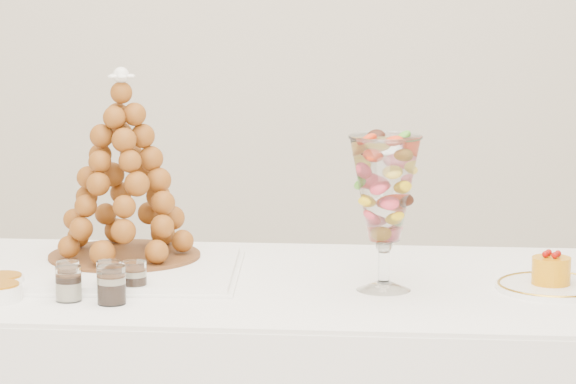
{
  "coord_description": "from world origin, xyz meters",
  "views": [
    {
      "loc": [
        0.17,
        -2.59,
        1.4
      ],
      "look_at": [
        0.08,
        0.22,
        0.93
      ],
      "focal_mm": 85.0,
      "sensor_mm": 36.0,
      "label": 1
    }
  ],
  "objects": [
    {
      "name": "lace_tray",
      "position": [
        -0.31,
        0.26,
        0.75
      ],
      "size": [
        0.55,
        0.41,
        0.02
      ],
      "primitive_type": "cube",
      "rotation": [
        0.0,
        0.0,
        0.01
      ],
      "color": "white",
      "rests_on": "buffet_table"
    },
    {
      "name": "macaron_vase",
      "position": [
        0.28,
        0.13,
        0.95
      ],
      "size": [
        0.14,
        0.14,
        0.32
      ],
      "color": "white",
      "rests_on": "buffet_table"
    },
    {
      "name": "cake_plate",
      "position": [
        0.63,
        0.15,
        0.75
      ],
      "size": [
        0.24,
        0.24,
        0.01
      ],
      "primitive_type": "cylinder",
      "color": "white",
      "rests_on": "buffet_table"
    },
    {
      "name": "verrine_a",
      "position": [
        -0.36,
        0.1,
        0.77
      ],
      "size": [
        0.06,
        0.06,
        0.06
      ],
      "primitive_type": "cylinder",
      "rotation": [
        0.0,
        0.0,
        -0.24
      ],
      "color": "white",
      "rests_on": "buffet_table"
    },
    {
      "name": "verrine_b",
      "position": [
        -0.28,
        0.08,
        0.78
      ],
      "size": [
        0.06,
        0.06,
        0.07
      ],
      "primitive_type": "cylinder",
      "rotation": [
        0.0,
        0.0,
        0.21
      ],
      "color": "white",
      "rests_on": "buffet_table"
    },
    {
      "name": "verrine_c",
      "position": [
        -0.23,
        0.08,
        0.78
      ],
      "size": [
        0.06,
        0.06,
        0.07
      ],
      "primitive_type": "cylinder",
      "rotation": [
        0.0,
        0.0,
        -0.21
      ],
      "color": "white",
      "rests_on": "buffet_table"
    },
    {
      "name": "verrine_d",
      "position": [
        -0.35,
        0.02,
        0.78
      ],
      "size": [
        0.05,
        0.05,
        0.07
      ],
      "primitive_type": "cylinder",
      "rotation": [
        0.0,
        0.0,
        -0.01
      ],
      "color": "white",
      "rests_on": "buffet_table"
    },
    {
      "name": "verrine_e",
      "position": [
        -0.26,
        -0.0,
        0.78
      ],
      "size": [
        0.07,
        0.07,
        0.08
      ],
      "primitive_type": "cylinder",
      "rotation": [
        0.0,
        0.0,
        0.31
      ],
      "color": "white",
      "rests_on": "buffet_table"
    },
    {
      "name": "ramekin_back",
      "position": [
        -0.5,
        0.11,
        0.76
      ],
      "size": [
        0.09,
        0.09,
        0.03
      ],
      "primitive_type": "cylinder",
      "color": "white",
      "rests_on": "buffet_table"
    },
    {
      "name": "croquembouche",
      "position": [
        -0.29,
        0.35,
        0.96
      ],
      "size": [
        0.34,
        0.34,
        0.42
      ],
      "rotation": [
        0.0,
        0.0,
        0.03
      ],
      "color": "brown",
      "rests_on": "lace_tray"
    },
    {
      "name": "mousse_cake",
      "position": [
        0.62,
        0.15,
        0.78
      ],
      "size": [
        0.08,
        0.08,
        0.07
      ],
      "color": "orange",
      "rests_on": "cake_plate"
    }
  ]
}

